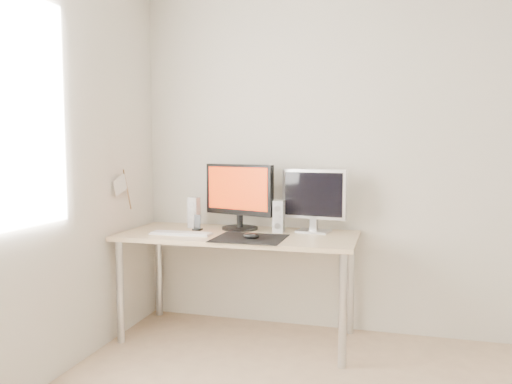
{
  "coord_description": "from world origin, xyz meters",
  "views": [
    {
      "loc": [
        0.07,
        -1.83,
        1.31
      ],
      "look_at": [
        -0.82,
        1.46,
        1.01
      ],
      "focal_mm": 35.0,
      "sensor_mm": 36.0,
      "label": 1
    }
  ],
  "objects_px": {
    "mouse": "(251,236)",
    "keyboard": "(181,233)",
    "second_monitor": "(314,198)",
    "speaker_left": "(194,212)",
    "phone_dock": "(197,226)",
    "desk": "(238,245)",
    "main_monitor": "(239,194)",
    "speaker_right": "(279,216)"
  },
  "relations": [
    {
      "from": "phone_dock",
      "to": "desk",
      "type": "bearing_deg",
      "value": -9.43
    },
    {
      "from": "mouse",
      "to": "speaker_right",
      "type": "distance_m",
      "value": 0.34
    },
    {
      "from": "desk",
      "to": "speaker_right",
      "type": "bearing_deg",
      "value": 24.53
    },
    {
      "from": "mouse",
      "to": "main_monitor",
      "type": "xyz_separation_m",
      "value": [
        -0.19,
        0.36,
        0.23
      ]
    },
    {
      "from": "speaker_left",
      "to": "desk",
      "type": "bearing_deg",
      "value": -22.98
    },
    {
      "from": "speaker_right",
      "to": "phone_dock",
      "type": "distance_m",
      "value": 0.58
    },
    {
      "from": "main_monitor",
      "to": "speaker_right",
      "type": "bearing_deg",
      "value": -9.79
    },
    {
      "from": "mouse",
      "to": "desk",
      "type": "bearing_deg",
      "value": 127.79
    },
    {
      "from": "second_monitor",
      "to": "speaker_right",
      "type": "height_order",
      "value": "second_monitor"
    },
    {
      "from": "main_monitor",
      "to": "second_monitor",
      "type": "height_order",
      "value": "main_monitor"
    },
    {
      "from": "main_monitor",
      "to": "second_monitor",
      "type": "distance_m",
      "value": 0.53
    },
    {
      "from": "main_monitor",
      "to": "mouse",
      "type": "bearing_deg",
      "value": -61.89
    },
    {
      "from": "mouse",
      "to": "second_monitor",
      "type": "relative_size",
      "value": 0.24
    },
    {
      "from": "mouse",
      "to": "second_monitor",
      "type": "xyz_separation_m",
      "value": [
        0.34,
        0.38,
        0.22
      ]
    },
    {
      "from": "mouse",
      "to": "speaker_right",
      "type": "relative_size",
      "value": 0.49
    },
    {
      "from": "main_monitor",
      "to": "phone_dock",
      "type": "bearing_deg",
      "value": -156.83
    },
    {
      "from": "mouse",
      "to": "keyboard",
      "type": "distance_m",
      "value": 0.51
    },
    {
      "from": "speaker_right",
      "to": "phone_dock",
      "type": "bearing_deg",
      "value": -173.59
    },
    {
      "from": "speaker_left",
      "to": "phone_dock",
      "type": "xyz_separation_m",
      "value": [
        0.07,
        -0.11,
        -0.08
      ]
    },
    {
      "from": "mouse",
      "to": "second_monitor",
      "type": "distance_m",
      "value": 0.55
    },
    {
      "from": "phone_dock",
      "to": "second_monitor",
      "type": "bearing_deg",
      "value": 9.45
    },
    {
      "from": "keyboard",
      "to": "phone_dock",
      "type": "height_order",
      "value": "phone_dock"
    },
    {
      "from": "speaker_right",
      "to": "main_monitor",
      "type": "bearing_deg",
      "value": 170.21
    },
    {
      "from": "keyboard",
      "to": "main_monitor",
      "type": "bearing_deg",
      "value": 44.0
    },
    {
      "from": "second_monitor",
      "to": "main_monitor",
      "type": "bearing_deg",
      "value": -178.13
    },
    {
      "from": "desk",
      "to": "speaker_right",
      "type": "height_order",
      "value": "speaker_right"
    },
    {
      "from": "second_monitor",
      "to": "speaker_left",
      "type": "relative_size",
      "value": 2.03
    },
    {
      "from": "main_monitor",
      "to": "speaker_left",
      "type": "height_order",
      "value": "main_monitor"
    },
    {
      "from": "second_monitor",
      "to": "desk",
      "type": "bearing_deg",
      "value": -159.06
    },
    {
      "from": "main_monitor",
      "to": "second_monitor",
      "type": "relative_size",
      "value": 1.19
    },
    {
      "from": "speaker_left",
      "to": "keyboard",
      "type": "distance_m",
      "value": 0.32
    },
    {
      "from": "main_monitor",
      "to": "desk",
      "type": "bearing_deg",
      "value": -75.19
    },
    {
      "from": "keyboard",
      "to": "phone_dock",
      "type": "distance_m",
      "value": 0.19
    },
    {
      "from": "speaker_left",
      "to": "phone_dock",
      "type": "height_order",
      "value": "speaker_left"
    },
    {
      "from": "desk",
      "to": "second_monitor",
      "type": "xyz_separation_m",
      "value": [
        0.49,
        0.19,
        0.32
      ]
    },
    {
      "from": "desk",
      "to": "second_monitor",
      "type": "bearing_deg",
      "value": 20.94
    },
    {
      "from": "main_monitor",
      "to": "speaker_right",
      "type": "distance_m",
      "value": 0.34
    },
    {
      "from": "phone_dock",
      "to": "main_monitor",
      "type": "bearing_deg",
      "value": 23.17
    },
    {
      "from": "mouse",
      "to": "keyboard",
      "type": "xyz_separation_m",
      "value": [
        -0.51,
        0.06,
        -0.01
      ]
    },
    {
      "from": "main_monitor",
      "to": "speaker_left",
      "type": "bearing_deg",
      "value": -179.27
    },
    {
      "from": "phone_dock",
      "to": "keyboard",
      "type": "bearing_deg",
      "value": -102.7
    },
    {
      "from": "desk",
      "to": "mouse",
      "type": "bearing_deg",
      "value": -52.21
    }
  ]
}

